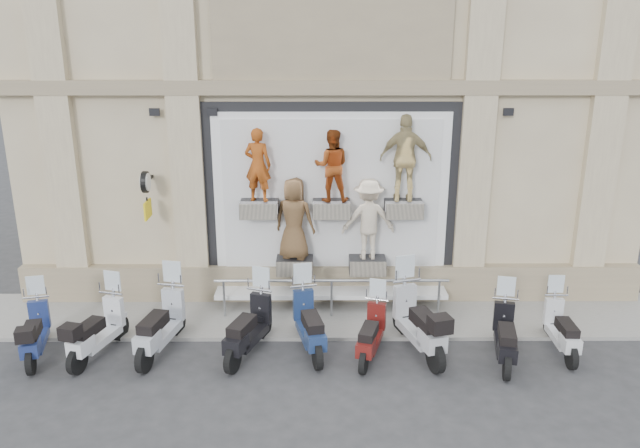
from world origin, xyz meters
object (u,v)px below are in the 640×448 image
(guard_rail, at_px, (331,300))
(scooter_d, at_px, (248,317))
(scooter_b, at_px, (97,320))
(scooter_a, at_px, (34,323))
(scooter_c, at_px, (160,314))
(clock_sign_bracket, at_px, (146,189))
(scooter_i, at_px, (563,320))
(scooter_f, at_px, (371,324))
(scooter_h, at_px, (506,325))
(scooter_e, at_px, (309,313))
(scooter_g, at_px, (419,311))

(guard_rail, relative_size, scooter_d, 2.61)
(guard_rail, distance_m, scooter_b, 4.75)
(scooter_a, bearing_deg, scooter_c, -9.59)
(clock_sign_bracket, relative_size, scooter_c, 0.50)
(guard_rail, xyz_separation_m, scooter_i, (4.40, -1.44, 0.23))
(scooter_b, relative_size, scooter_i, 1.10)
(clock_sign_bracket, bearing_deg, scooter_c, -72.73)
(guard_rail, bearing_deg, scooter_f, -66.10)
(scooter_h, distance_m, scooter_i, 1.23)
(scooter_e, relative_size, scooter_f, 1.14)
(scooter_i, bearing_deg, scooter_h, -162.54)
(scooter_h, bearing_deg, scooter_e, -175.04)
(guard_rail, distance_m, scooter_e, 1.46)
(scooter_c, bearing_deg, clock_sign_bracket, 118.79)
(scooter_h, height_order, scooter_i, scooter_h)
(scooter_g, relative_size, scooter_i, 1.26)
(scooter_a, relative_size, scooter_f, 1.04)
(clock_sign_bracket, xyz_separation_m, scooter_f, (4.62, -2.08, -2.11))
(scooter_d, height_order, scooter_g, scooter_g)
(scooter_e, bearing_deg, scooter_c, 168.71)
(scooter_c, bearing_deg, guard_rail, 34.69)
(scooter_f, bearing_deg, scooter_b, -164.35)
(scooter_e, xyz_separation_m, scooter_f, (1.18, -0.26, -0.10))
(guard_rail, relative_size, scooter_i, 2.98)
(clock_sign_bracket, distance_m, scooter_h, 7.74)
(scooter_g, relative_size, scooter_h, 1.18)
(scooter_g, bearing_deg, scooter_c, 163.78)
(scooter_g, bearing_deg, scooter_f, 175.80)
(scooter_b, distance_m, scooter_i, 8.89)
(guard_rail, height_order, scooter_i, scooter_i)
(scooter_i, bearing_deg, scooter_e, -179.45)
(guard_rail, relative_size, scooter_e, 2.60)
(scooter_e, bearing_deg, scooter_h, -19.27)
(scooter_g, distance_m, scooter_i, 2.78)
(guard_rail, xyz_separation_m, scooter_e, (-0.46, -1.35, 0.32))
(guard_rail, bearing_deg, scooter_g, -40.99)
(scooter_f, bearing_deg, scooter_g, 28.42)
(scooter_c, distance_m, scooter_i, 7.72)
(scooter_f, relative_size, scooter_i, 1.00)
(scooter_i, bearing_deg, guard_rail, 163.50)
(scooter_h, xyz_separation_m, scooter_i, (1.19, 0.34, -0.05))
(scooter_a, relative_size, scooter_i, 1.04)
(scooter_h, bearing_deg, scooter_g, 178.86)
(scooter_g, bearing_deg, scooter_a, 165.07)
(scooter_d, xyz_separation_m, scooter_e, (1.16, 0.16, 0.00))
(scooter_d, relative_size, scooter_e, 1.00)
(scooter_a, distance_m, scooter_f, 6.38)
(scooter_a, bearing_deg, guard_rail, 2.04)
(scooter_c, relative_size, scooter_e, 1.04)
(scooter_d, height_order, scooter_f, scooter_d)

